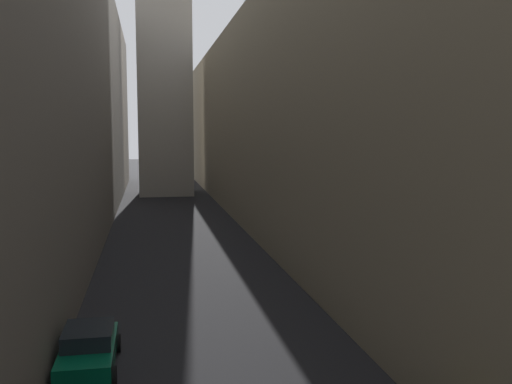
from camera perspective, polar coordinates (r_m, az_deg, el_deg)
name	(u,v)px	position (r m, az deg, el deg)	size (l,w,h in m)	color
ground_plane	(180,240)	(42.82, -7.73, -4.87)	(264.00, 264.00, 0.00)	black
building_block_left	(24,89)	(44.97, -22.58, 9.66)	(11.22, 108.00, 22.53)	#60594F
building_block_right	(336,119)	(46.54, 8.16, 7.40)	(14.80, 108.00, 18.44)	gray
parked_car_left_far	(89,348)	(20.65, -16.70, -14.98)	(1.98, 4.25, 1.47)	#05472D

